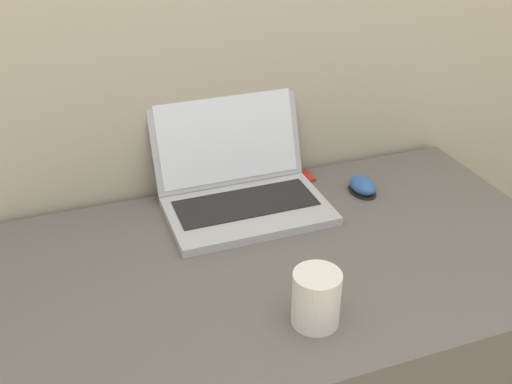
# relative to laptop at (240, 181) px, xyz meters

# --- Properties ---
(desk) EXTENTS (1.19, 0.68, 0.75)m
(desk) POSITION_rel_laptop_xyz_m (0.03, -0.24, -0.44)
(desk) COLOR #5B5651
(desk) RESTS_ON ground_plane
(laptop) EXTENTS (0.37, 0.32, 0.25)m
(laptop) POSITION_rel_laptop_xyz_m (0.00, 0.00, 0.00)
(laptop) COLOR #ADADB2
(laptop) RESTS_ON desk
(drink_cup) EXTENTS (0.09, 0.09, 0.11)m
(drink_cup) POSITION_rel_laptop_xyz_m (-0.01, -0.44, -0.00)
(drink_cup) COLOR silver
(drink_cup) RESTS_ON desk
(computer_mouse) EXTENTS (0.06, 0.09, 0.04)m
(computer_mouse) POSITION_rel_laptop_xyz_m (0.30, -0.06, -0.04)
(computer_mouse) COLOR black
(computer_mouse) RESTS_ON desk
(usb_stick) EXTENTS (0.02, 0.06, 0.01)m
(usb_stick) POSITION_rel_laptop_xyz_m (0.21, 0.06, -0.05)
(usb_stick) COLOR #B2261E
(usb_stick) RESTS_ON desk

